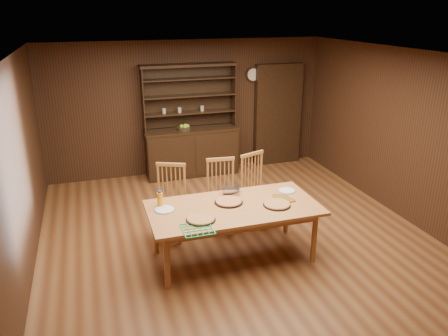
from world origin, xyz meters
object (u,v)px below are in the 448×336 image
object	(u,v)px
china_hutch	(191,146)
dining_table	(234,211)
chair_left	(171,199)
juice_bottle	(160,199)
chair_center	(222,192)
chair_right	(256,187)

from	to	relation	value
china_hutch	dining_table	world-z (taller)	china_hutch
china_hutch	chair_left	size ratio (longest dim) A/B	1.99
juice_bottle	china_hutch	bearing A→B (deg)	69.13
chair_center	juice_bottle	xyz separation A→B (m)	(-1.01, -0.58, 0.27)
chair_center	dining_table	bearing A→B (deg)	-91.21
chair_left	chair_right	world-z (taller)	chair_right
china_hutch	juice_bottle	size ratio (longest dim) A/B	9.94
china_hutch	juice_bottle	world-z (taller)	china_hutch
chair_right	juice_bottle	bearing A→B (deg)	-179.44
dining_table	chair_center	distance (m)	0.88
dining_table	juice_bottle	size ratio (longest dim) A/B	10.05
chair_left	chair_right	size ratio (longest dim) A/B	0.98
china_hutch	chair_left	world-z (taller)	china_hutch
china_hutch	chair_right	distance (m)	2.38
chair_right	chair_left	bearing A→B (deg)	161.09
juice_bottle	chair_right	bearing A→B (deg)	20.92
chair_center	chair_right	distance (m)	0.55
dining_table	chair_right	xyz separation A→B (m)	(0.66, 0.88, -0.09)
dining_table	chair_center	size ratio (longest dim) A/B	2.02
dining_table	chair_left	bearing A→B (deg)	128.02
china_hutch	chair_center	xyz separation A→B (m)	(-0.11, -2.35, -0.02)
juice_bottle	chair_center	bearing A→B (deg)	29.71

